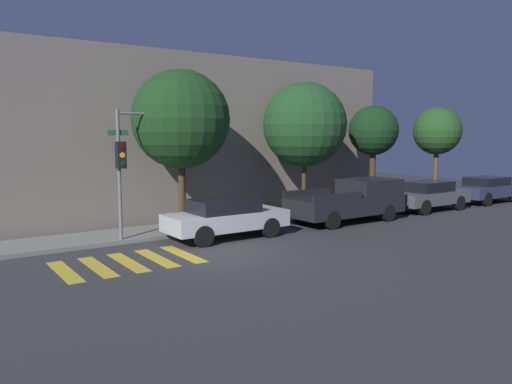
% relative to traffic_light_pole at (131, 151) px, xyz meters
% --- Properties ---
extents(ground_plane, '(60.00, 60.00, 0.00)m').
position_rel_traffic_light_pole_xyz_m(ground_plane, '(1.60, -3.37, -3.18)').
color(ground_plane, '#333335').
extents(sidewalk, '(26.00, 2.30, 0.14)m').
position_rel_traffic_light_pole_xyz_m(sidewalk, '(1.60, 0.98, -3.11)').
color(sidewalk, slate).
rests_on(sidewalk, ground).
extents(building_row, '(26.00, 6.00, 7.17)m').
position_rel_traffic_light_pole_xyz_m(building_row, '(1.60, 5.53, 0.40)').
color(building_row, slate).
rests_on(building_row, ground).
extents(crosswalk, '(4.02, 2.60, 0.00)m').
position_rel_traffic_light_pole_xyz_m(crosswalk, '(-1.14, -2.57, -3.18)').
color(crosswalk, gold).
rests_on(crosswalk, ground).
extents(traffic_light_pole, '(2.12, 0.56, 4.59)m').
position_rel_traffic_light_pole_xyz_m(traffic_light_pole, '(0.00, 0.00, 0.00)').
color(traffic_light_pole, slate).
rests_on(traffic_light_pole, ground).
extents(sedan_near_corner, '(4.45, 1.80, 1.44)m').
position_rel_traffic_light_pole_xyz_m(sedan_near_corner, '(3.00, -1.27, -2.41)').
color(sedan_near_corner, '#B7BABF').
rests_on(sedan_near_corner, ground).
extents(pickup_truck, '(5.27, 2.10, 1.79)m').
position_rel_traffic_light_pole_xyz_m(pickup_truck, '(9.30, -1.27, -2.27)').
color(pickup_truck, black).
rests_on(pickup_truck, ground).
extents(sedan_middle, '(4.36, 1.81, 1.46)m').
position_rel_traffic_light_pole_xyz_m(sedan_middle, '(14.60, -1.27, -2.40)').
color(sedan_middle, '#4C5156').
rests_on(sedan_middle, ground).
extents(sedan_far_end, '(4.30, 1.79, 1.42)m').
position_rel_traffic_light_pole_xyz_m(sedan_far_end, '(19.74, -1.27, -2.41)').
color(sedan_far_end, '#2D3351').
rests_on(sedan_far_end, ground).
extents(tree_near_corner, '(3.71, 3.71, 6.16)m').
position_rel_traffic_light_pole_xyz_m(tree_near_corner, '(2.25, 0.71, 1.10)').
color(tree_near_corner, '#42301E').
rests_on(tree_near_corner, ground).
extents(tree_midblock, '(3.74, 3.74, 6.04)m').
position_rel_traffic_light_pole_xyz_m(tree_midblock, '(8.31, 0.71, 0.98)').
color(tree_midblock, '#42301E').
rests_on(tree_midblock, ground).
extents(tree_far_end, '(2.46, 2.46, 5.16)m').
position_rel_traffic_light_pole_xyz_m(tree_far_end, '(12.75, 0.71, 0.71)').
color(tree_far_end, '#42301E').
rests_on(tree_far_end, ground).
extents(tree_behind_truck, '(2.62, 2.62, 5.24)m').
position_rel_traffic_light_pole_xyz_m(tree_behind_truck, '(17.86, 0.71, 0.72)').
color(tree_behind_truck, brown).
rests_on(tree_behind_truck, ground).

